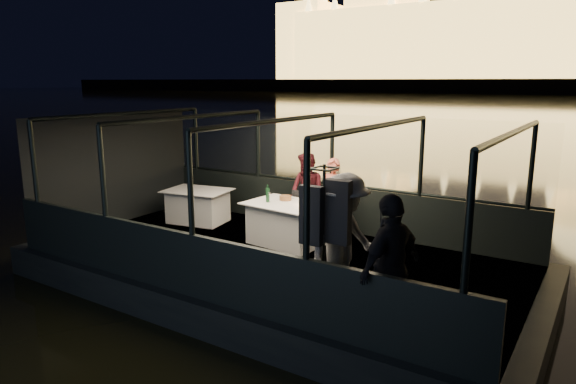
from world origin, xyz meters
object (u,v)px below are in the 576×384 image
Objects in this scene: chair_port_left at (296,214)px; person_man_maroon at (307,195)px; passenger_dark at (391,268)px; chair_port_right at (326,217)px; coat_stand at (323,245)px; person_woman_coral at (333,198)px; passenger_stripe at (343,245)px; wine_bottle at (268,194)px; dining_table_aft at (198,204)px; dining_table_central at (287,224)px.

chair_port_left is 0.54× the size of person_man_maroon.
chair_port_left is 4.09m from passenger_dark.
coat_stand is at bearing -82.38° from chair_port_right.
chair_port_left is 0.57× the size of person_woman_coral.
coat_stand is at bearing -70.87° from person_woman_coral.
coat_stand is at bearing 169.60° from passenger_stripe.
person_man_maroon is (-2.02, 3.01, -0.15)m from coat_stand.
wine_bottle is (-0.82, -1.00, 0.17)m from person_woman_coral.
person_man_maroon reaches higher than person_woman_coral.
dining_table_aft is 0.76× the size of passenger_dark.
passenger_dark is at bearing -34.18° from wine_bottle.
passenger_dark reaches higher than person_man_maroon.
passenger_dark is (2.44, -3.20, 0.10)m from person_woman_coral.
passenger_stripe reaches higher than person_man_maroon.
dining_table_aft is 4.07× the size of wine_bottle.
dining_table_central is 1.69× the size of chair_port_left.
person_woman_coral reaches higher than dining_table_aft.
person_man_maroon is (2.31, 0.63, 0.36)m from dining_table_aft.
dining_table_aft is 5.90m from passenger_dark.
person_man_maroon is (-0.09, 0.88, 0.36)m from dining_table_central.
dining_table_aft is (-2.39, 0.24, 0.00)m from dining_table_central.
coat_stand is 3.06m from wine_bottle.
chair_port_left is at bearing 64.69° from wine_bottle.
dining_table_central is 4.49× the size of wine_bottle.
passenger_stripe reaches higher than dining_table_central.
dining_table_central is 0.92× the size of person_man_maroon.
wine_bottle reaches higher than chair_port_right.
person_woman_coral is at bearing 74.07° from chair_port_right.
wine_bottle is (-0.27, -0.56, 0.47)m from chair_port_left.
chair_port_left is (2.31, 0.22, 0.06)m from dining_table_aft.
person_woman_coral reaches higher than chair_port_left.
person_man_maroon is 0.87× the size of passenger_stripe.
person_woman_coral is 0.84× the size of passenger_stripe.
person_woman_coral reaches higher than wine_bottle.
chair_port_left reaches higher than dining_table_central.
passenger_dark is (0.97, -0.18, -0.05)m from coat_stand.
passenger_dark is at bearing -32.01° from person_man_maroon.
passenger_stripe is at bearing -45.93° from chair_port_left.
dining_table_aft is at bearing 174.16° from dining_table_central.
passenger_stripe is at bearing -36.74° from person_man_maroon.
chair_port_left is 3.32m from coat_stand.
dining_table_central is 1.59× the size of chair_port_right.
dining_table_central is at bearing -69.57° from person_man_maroon.
passenger_dark is at bearing -59.42° from person_woman_coral.
dining_table_aft is 0.68× the size of coat_stand.
wine_bottle is at bearing -159.94° from chair_port_right.
chair_port_left is at bearing 5.34° from dining_table_aft.
dining_table_aft is 2.14m from wine_bottle.
passenger_dark is at bearing -70.51° from chair_port_right.
chair_port_right is at bearing 50.88° from dining_table_central.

